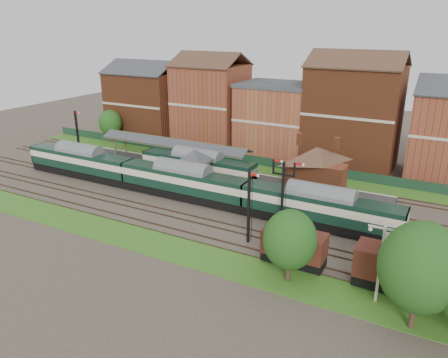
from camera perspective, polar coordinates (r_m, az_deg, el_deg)
The scene contains 21 objects.
ground at distance 57.18m, azimuth -2.91°, elevation -3.07°, with size 160.00×160.00×0.00m, color #473D33.
grass_back at distance 70.44m, azimuth 3.82°, elevation 1.40°, with size 90.00×4.50×0.06m, color #2D6619.
grass_front at distance 48.30m, azimuth -10.36°, elevation -7.85°, with size 90.00×5.00×0.06m, color #2D6619.
fence at distance 71.96m, azimuth 4.50°, elevation 2.39°, with size 90.00×0.12×1.50m, color #193823.
platform at distance 67.22m, azimuth -2.28°, elevation 0.95°, with size 55.00×3.40×1.00m, color #2D2D2D.
signal_box at distance 60.12m, azimuth -3.82°, elevation 1.32°, with size 5.40×5.40×6.00m.
brick_hut at distance 57.18m, azimuth 3.05°, elevation -1.78°, with size 3.20×2.64×2.94m.
station_building at distance 59.70m, azimuth 11.88°, elevation 1.57°, with size 8.10×8.10×5.90m.
canopy at distance 69.18m, azimuth -6.63°, elevation 4.91°, with size 26.00×3.89×4.08m.
semaphore_bracket at distance 48.46m, azimuth 7.72°, elevation -1.63°, with size 3.60×0.25×8.18m.
semaphore_platform_end at distance 80.22m, azimuth -18.62°, elevation 5.75°, with size 1.23×0.25×8.00m.
semaphore_siding at distance 45.50m, azimuth 3.27°, elevation -3.58°, with size 1.23×0.25×8.00m.
yard_lamp at distance 38.22m, azimuth 19.80°, elevation -9.91°, with size 2.60×0.22×7.00m.
town_backdrop at distance 76.74m, azimuth 6.66°, elevation 8.23°, with size 69.00×10.00×16.00m.
dmu_train at distance 57.69m, azimuth -5.36°, elevation -0.27°, with size 55.34×2.91×4.25m.
platform_railcar at distance 63.77m, azimuth -3.45°, elevation 1.69°, with size 17.94×2.83×4.13m.
goods_van_a at distance 42.81m, azimuth 9.14°, elevation -8.49°, with size 6.01×2.61×3.65m.
goods_van_c at distance 41.15m, azimuth 21.39°, elevation -10.64°, with size 6.64×2.88×4.03m.
tree_near at distance 35.49m, azimuth 24.31°, elevation -10.49°, with size 6.12×6.12×8.85m.
tree_far at distance 39.04m, azimuth 8.60°, elevation -7.86°, with size 4.77×4.77×6.96m.
tree_back at distance 87.92m, azimuth -14.63°, elevation 7.11°, with size 4.38×4.38×6.40m.
Camera 1 is at (27.55, -44.94, 22.14)m, focal length 35.00 mm.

